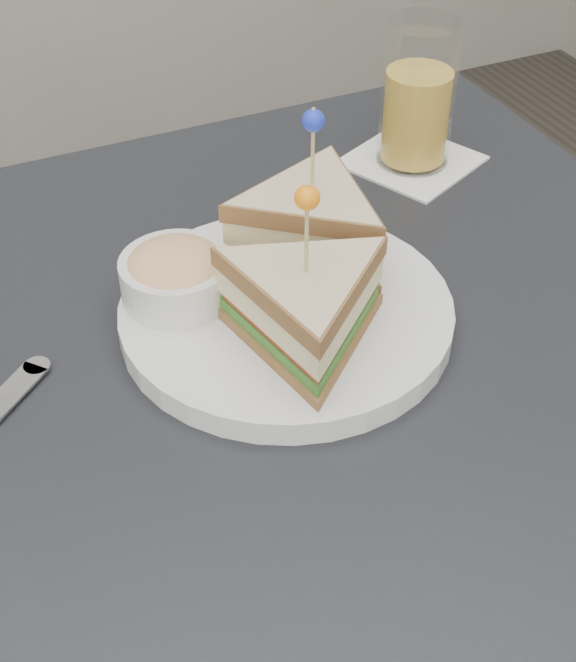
{
  "coord_description": "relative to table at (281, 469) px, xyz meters",
  "views": [
    {
      "loc": [
        -0.19,
        -0.42,
        1.21
      ],
      "look_at": [
        0.01,
        0.01,
        0.8
      ],
      "focal_mm": 50.0,
      "sensor_mm": 36.0,
      "label": 1
    }
  ],
  "objects": [
    {
      "name": "table",
      "position": [
        0.0,
        0.0,
        0.0
      ],
      "size": [
        0.8,
        0.8,
        0.75
      ],
      "color": "black",
      "rests_on": "ground"
    },
    {
      "name": "drink_set",
      "position": [
        0.25,
        0.24,
        0.14
      ],
      "size": [
        0.15,
        0.15,
        0.14
      ],
      "rotation": [
        0.0,
        0.0,
        0.43
      ],
      "color": "white",
      "rests_on": "table"
    },
    {
      "name": "plate_meal",
      "position": [
        0.04,
        0.08,
        0.12
      ],
      "size": [
        0.3,
        0.3,
        0.15
      ],
      "rotation": [
        0.0,
        0.0,
        0.2
      ],
      "color": "white",
      "rests_on": "table"
    }
  ]
}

